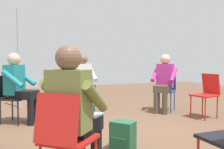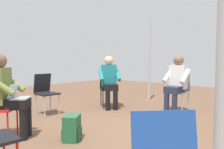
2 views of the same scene
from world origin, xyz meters
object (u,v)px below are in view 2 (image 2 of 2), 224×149
object	(u,v)px
chair_southwest	(108,86)
person_with_laptop	(7,91)
person_in_white	(176,81)
person_in_teal	(110,79)
chair_west	(179,89)
chair_south	(45,91)
backpack_near_laptop_user	(72,129)

from	to	relation	value
chair_southwest	person_with_laptop	distance (m)	2.64
person_in_white	person_in_teal	distance (m)	1.53
chair_southwest	person_in_teal	size ratio (longest dim) A/B	0.69
chair_west	person_in_white	distance (m)	0.26
chair_south	backpack_near_laptop_user	world-z (taller)	chair_south
person_in_teal	backpack_near_laptop_user	bearing A→B (deg)	65.69
backpack_near_laptop_user	person_in_teal	bearing A→B (deg)	-150.69
person_in_white	backpack_near_laptop_user	size ratio (longest dim) A/B	3.44
person_in_white	person_in_teal	bearing A→B (deg)	23.17
chair_southwest	chair_south	bearing A→B (deg)	19.01
chair_south	person_with_laptop	xyz separation A→B (m)	(1.14, 0.90, 0.20)
person_in_teal	backpack_near_laptop_user	xyz separation A→B (m)	(1.92, 1.08, -0.54)
person_with_laptop	backpack_near_laptop_user	xyz separation A→B (m)	(-0.58, 0.76, -0.53)
chair_southwest	backpack_near_laptop_user	world-z (taller)	chair_southwest
person_in_teal	person_in_white	bearing A→B (deg)	151.26
chair_southwest	person_with_laptop	xyz separation A→B (m)	(2.59, 0.45, 0.20)
chair_west	person_in_white	size ratio (longest dim) A/B	0.69
chair_southwest	backpack_near_laptop_user	xyz separation A→B (m)	(2.01, 1.21, -0.34)
person_in_white	backpack_near_laptop_user	distance (m)	2.63
person_in_teal	backpack_near_laptop_user	distance (m)	2.26
chair_south	backpack_near_laptop_user	size ratio (longest dim) A/B	2.36
chair_south	person_in_teal	size ratio (longest dim) A/B	0.69
chair_west	person_with_laptop	distance (m)	3.48
person_in_white	person_with_laptop	bearing A→B (deg)	69.38
chair_southwest	backpack_near_laptop_user	bearing A→B (deg)	67.37
chair_south	backpack_near_laptop_user	distance (m)	1.79
chair_south	person_with_laptop	size ratio (longest dim) A/B	0.69
backpack_near_laptop_user	chair_south	bearing A→B (deg)	-108.71
chair_southwest	backpack_near_laptop_user	size ratio (longest dim) A/B	2.36
chair_southwest	person_in_white	distance (m)	1.63
chair_south	chair_west	bearing A→B (deg)	137.25
person_in_white	chair_southwest	bearing A→B (deg)	17.97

